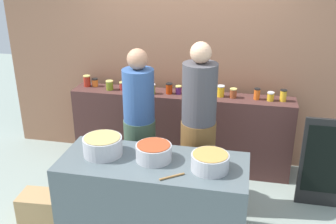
# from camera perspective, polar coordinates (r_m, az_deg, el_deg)

# --- Properties ---
(ground) EXTENTS (12.00, 12.00, 0.00)m
(ground) POSITION_cam_1_polar(r_m,az_deg,el_deg) (4.23, -1.02, -15.10)
(ground) COLOR gray
(storefront_wall) EXTENTS (4.80, 0.12, 3.00)m
(storefront_wall) POSITION_cam_1_polar(r_m,az_deg,el_deg) (4.90, 2.71, 9.70)
(storefront_wall) COLOR #99694D
(storefront_wall) RESTS_ON ground
(display_shelf) EXTENTS (2.70, 0.36, 0.98)m
(display_shelf) POSITION_cam_1_polar(r_m,az_deg,el_deg) (4.90, 1.83, -2.78)
(display_shelf) COLOR #4B2B28
(display_shelf) RESTS_ON ground
(prep_table) EXTENTS (1.70, 0.70, 0.83)m
(prep_table) POSITION_cam_1_polar(r_m,az_deg,el_deg) (3.75, -2.12, -12.76)
(prep_table) COLOR #505C61
(prep_table) RESTS_ON ground
(preserve_jar_0) EXTENTS (0.09, 0.09, 0.14)m
(preserve_jar_0) POSITION_cam_1_polar(r_m,az_deg,el_deg) (5.07, -11.74, 4.47)
(preserve_jar_0) COLOR #AB2618
(preserve_jar_0) RESTS_ON display_shelf
(preserve_jar_1) EXTENTS (0.08, 0.08, 0.10)m
(preserve_jar_1) POSITION_cam_1_polar(r_m,az_deg,el_deg) (5.05, -10.60, 4.28)
(preserve_jar_1) COLOR orange
(preserve_jar_1) RESTS_ON display_shelf
(preserve_jar_2) EXTENTS (0.09, 0.09, 0.12)m
(preserve_jar_2) POSITION_cam_1_polar(r_m,az_deg,el_deg) (4.89, -8.52, 3.90)
(preserve_jar_2) COLOR olive
(preserve_jar_2) RESTS_ON display_shelf
(preserve_jar_3) EXTENTS (0.07, 0.07, 0.10)m
(preserve_jar_3) POSITION_cam_1_polar(r_m,az_deg,el_deg) (4.88, -6.71, 3.82)
(preserve_jar_3) COLOR #AB2D27
(preserve_jar_3) RESTS_ON display_shelf
(preserve_jar_4) EXTENTS (0.08, 0.08, 0.11)m
(preserve_jar_4) POSITION_cam_1_polar(r_m,az_deg,el_deg) (4.86, -4.10, 3.94)
(preserve_jar_4) COLOR gold
(preserve_jar_4) RESTS_ON display_shelf
(preserve_jar_5) EXTENTS (0.08, 0.08, 0.12)m
(preserve_jar_5) POSITION_cam_1_polar(r_m,az_deg,el_deg) (4.70, -2.36, 3.39)
(preserve_jar_5) COLOR olive
(preserve_jar_5) RESTS_ON display_shelf
(preserve_jar_6) EXTENTS (0.08, 0.08, 0.13)m
(preserve_jar_6) POSITION_cam_1_polar(r_m,az_deg,el_deg) (4.70, 0.18, 3.46)
(preserve_jar_6) COLOR #AC2F0A
(preserve_jar_6) RESTS_ON display_shelf
(preserve_jar_7) EXTENTS (0.08, 0.08, 0.10)m
(preserve_jar_7) POSITION_cam_1_polar(r_m,az_deg,el_deg) (4.70, 1.54, 3.26)
(preserve_jar_7) COLOR #512060
(preserve_jar_7) RESTS_ON display_shelf
(preserve_jar_8) EXTENTS (0.08, 0.08, 0.14)m
(preserve_jar_8) POSITION_cam_1_polar(r_m,az_deg,el_deg) (4.67, 3.41, 3.35)
(preserve_jar_8) COLOR orange
(preserve_jar_8) RESTS_ON display_shelf
(preserve_jar_9) EXTENTS (0.07, 0.07, 0.11)m
(preserve_jar_9) POSITION_cam_1_polar(r_m,az_deg,el_deg) (4.61, 4.79, 2.89)
(preserve_jar_9) COLOR #903C0B
(preserve_jar_9) RESTS_ON display_shelf
(preserve_jar_10) EXTENTS (0.09, 0.09, 0.14)m
(preserve_jar_10) POSITION_cam_1_polar(r_m,az_deg,el_deg) (4.64, 7.71, 3.05)
(preserve_jar_10) COLOR gold
(preserve_jar_10) RESTS_ON display_shelf
(preserve_jar_11) EXTENTS (0.08, 0.08, 0.11)m
(preserve_jar_11) POSITION_cam_1_polar(r_m,az_deg,el_deg) (4.63, 9.51, 2.74)
(preserve_jar_11) COLOR brown
(preserve_jar_11) RESTS_ON display_shelf
(preserve_jar_12) EXTENTS (0.07, 0.07, 0.13)m
(preserve_jar_12) POSITION_cam_1_polar(r_m,az_deg,el_deg) (4.63, 12.85, 2.60)
(preserve_jar_12) COLOR #DE5B1B
(preserve_jar_12) RESTS_ON display_shelf
(preserve_jar_13) EXTENTS (0.08, 0.08, 0.10)m
(preserve_jar_13) POSITION_cam_1_polar(r_m,az_deg,el_deg) (4.63, 14.74, 2.22)
(preserve_jar_13) COLOR gold
(preserve_jar_13) RESTS_ON display_shelf
(preserve_jar_14) EXTENTS (0.08, 0.08, 0.14)m
(preserve_jar_14) POSITION_cam_1_polar(r_m,az_deg,el_deg) (4.65, 16.47, 2.33)
(preserve_jar_14) COLOR gold
(preserve_jar_14) RESTS_ON display_shelf
(cooking_pot_left) EXTENTS (0.36, 0.36, 0.18)m
(cooking_pot_left) POSITION_cam_1_polar(r_m,az_deg,el_deg) (3.65, -9.51, -4.89)
(cooking_pot_left) COLOR #B7B7BC
(cooking_pot_left) RESTS_ON prep_table
(cooking_pot_center) EXTENTS (0.32, 0.32, 0.15)m
(cooking_pot_center) POSITION_cam_1_polar(r_m,az_deg,el_deg) (3.52, -2.09, -5.89)
(cooking_pot_center) COLOR #B7B7BC
(cooking_pot_center) RESTS_ON prep_table
(cooking_pot_right) EXTENTS (0.33, 0.33, 0.15)m
(cooking_pot_right) POSITION_cam_1_polar(r_m,az_deg,el_deg) (3.38, 6.14, -7.25)
(cooking_pot_right) COLOR #B7B7BC
(cooking_pot_right) RESTS_ON prep_table
(wooden_spoon) EXTENTS (0.19, 0.15, 0.02)m
(wooden_spoon) POSITION_cam_1_polar(r_m,az_deg,el_deg) (3.28, 0.59, -9.40)
(wooden_spoon) COLOR #9E703D
(wooden_spoon) RESTS_ON prep_table
(cook_with_tongs) EXTENTS (0.34, 0.34, 1.68)m
(cook_with_tongs) POSITION_cam_1_polar(r_m,az_deg,el_deg) (4.23, -4.16, -2.93)
(cook_with_tongs) COLOR #3F5844
(cook_with_tongs) RESTS_ON ground
(cook_in_cap) EXTENTS (0.36, 0.36, 1.80)m
(cook_in_cap) POSITION_cam_1_polar(r_m,az_deg,el_deg) (4.00, 4.42, -3.64)
(cook_in_cap) COLOR brown
(cook_in_cap) RESTS_ON ground
(bread_crate) EXTENTS (0.43, 0.33, 0.27)m
(bread_crate) POSITION_cam_1_polar(r_m,az_deg,el_deg) (4.36, -18.09, -12.89)
(bread_crate) COLOR tan
(bread_crate) RESTS_ON ground
(chalkboard_sign) EXTENTS (0.52, 0.05, 1.02)m
(chalkboard_sign) POSITION_cam_1_polar(r_m,az_deg,el_deg) (4.45, 21.99, -6.97)
(chalkboard_sign) COLOR black
(chalkboard_sign) RESTS_ON ground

